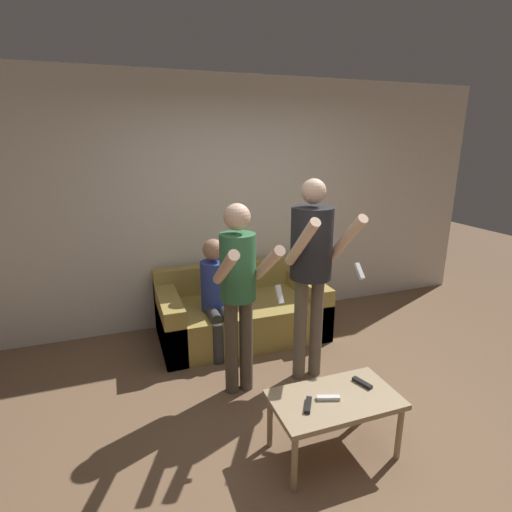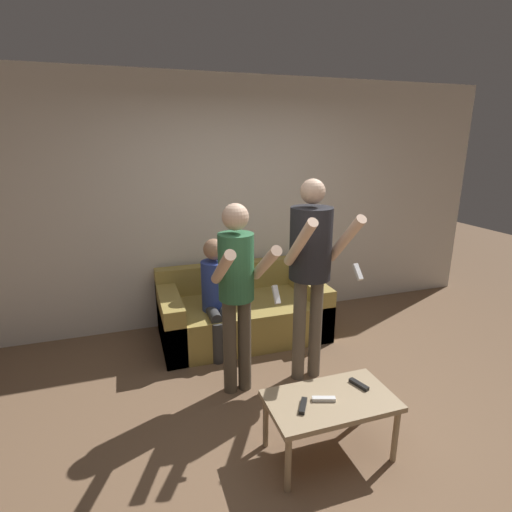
{
  "view_description": "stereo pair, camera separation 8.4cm",
  "coord_description": "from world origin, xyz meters",
  "px_view_note": "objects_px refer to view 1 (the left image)",
  "views": [
    {
      "loc": [
        -1.23,
        -2.16,
        2.03
      ],
      "look_at": [
        -0.05,
        1.12,
        1.02
      ],
      "focal_mm": 28.0,
      "sensor_mm": 36.0,
      "label": 1
    },
    {
      "loc": [
        -1.15,
        -2.18,
        2.03
      ],
      "look_at": [
        -0.05,
        1.12,
        1.02
      ],
      "focal_mm": 28.0,
      "sensor_mm": 36.0,
      "label": 2
    }
  ],
  "objects_px": {
    "person_standing_left": "(239,283)",
    "remote_far": "(362,383)",
    "coffee_table": "(335,404)",
    "person_standing_right": "(312,258)",
    "remote_mid": "(328,398)",
    "remote_near": "(308,405)",
    "couch": "(240,312)",
    "person_seated": "(216,293)"
  },
  "relations": [
    {
      "from": "coffee_table",
      "to": "couch",
      "type": "bearing_deg",
      "value": 91.99
    },
    {
      "from": "person_seated",
      "to": "remote_far",
      "type": "distance_m",
      "value": 1.68
    },
    {
      "from": "remote_near",
      "to": "remote_mid",
      "type": "distance_m",
      "value": 0.16
    },
    {
      "from": "person_standing_right",
      "to": "remote_far",
      "type": "relative_size",
      "value": 11.36
    },
    {
      "from": "person_standing_right",
      "to": "remote_near",
      "type": "bearing_deg",
      "value": -117.24
    },
    {
      "from": "couch",
      "to": "remote_mid",
      "type": "bearing_deg",
      "value": -89.7
    },
    {
      "from": "person_standing_left",
      "to": "remote_near",
      "type": "height_order",
      "value": "person_standing_left"
    },
    {
      "from": "person_standing_right",
      "to": "coffee_table",
      "type": "xyz_separation_m",
      "value": [
        -0.25,
        -0.87,
        -0.73
      ]
    },
    {
      "from": "person_standing_right",
      "to": "person_seated",
      "type": "height_order",
      "value": "person_standing_right"
    },
    {
      "from": "person_standing_right",
      "to": "remote_near",
      "type": "xyz_separation_m",
      "value": [
        -0.46,
        -0.9,
        -0.67
      ]
    },
    {
      "from": "couch",
      "to": "person_seated",
      "type": "distance_m",
      "value": 0.53
    },
    {
      "from": "person_seated",
      "to": "remote_near",
      "type": "bearing_deg",
      "value": -84.04
    },
    {
      "from": "person_standing_right",
      "to": "coffee_table",
      "type": "distance_m",
      "value": 1.16
    },
    {
      "from": "person_seated",
      "to": "couch",
      "type": "bearing_deg",
      "value": 36.24
    },
    {
      "from": "person_seated",
      "to": "remote_far",
      "type": "xyz_separation_m",
      "value": [
        0.63,
        -1.55,
        -0.17
      ]
    },
    {
      "from": "remote_near",
      "to": "person_seated",
      "type": "bearing_deg",
      "value": 95.96
    },
    {
      "from": "person_standing_left",
      "to": "person_seated",
      "type": "height_order",
      "value": "person_standing_left"
    },
    {
      "from": "person_standing_left",
      "to": "coffee_table",
      "type": "xyz_separation_m",
      "value": [
        0.38,
        -0.86,
        -0.59
      ]
    },
    {
      "from": "person_standing_left",
      "to": "remote_near",
      "type": "bearing_deg",
      "value": -79.14
    },
    {
      "from": "person_standing_left",
      "to": "remote_far",
      "type": "bearing_deg",
      "value": -52.0
    },
    {
      "from": "remote_mid",
      "to": "couch",
      "type": "bearing_deg",
      "value": 90.3
    },
    {
      "from": "person_standing_left",
      "to": "person_standing_right",
      "type": "bearing_deg",
      "value": 0.6
    },
    {
      "from": "person_standing_left",
      "to": "person_standing_right",
      "type": "height_order",
      "value": "person_standing_right"
    },
    {
      "from": "couch",
      "to": "coffee_table",
      "type": "bearing_deg",
      "value": -88.01
    },
    {
      "from": "couch",
      "to": "person_standing_left",
      "type": "xyz_separation_m",
      "value": [
        -0.32,
        -0.98,
        0.71
      ]
    },
    {
      "from": "person_standing_right",
      "to": "remote_mid",
      "type": "relative_size",
      "value": 11.38
    },
    {
      "from": "remote_near",
      "to": "remote_far",
      "type": "bearing_deg",
      "value": 10.87
    },
    {
      "from": "remote_near",
      "to": "remote_far",
      "type": "xyz_separation_m",
      "value": [
        0.46,
        0.09,
        0.0
      ]
    },
    {
      "from": "remote_mid",
      "to": "coffee_table",
      "type": "bearing_deg",
      "value": 5.62
    },
    {
      "from": "person_standing_right",
      "to": "person_seated",
      "type": "relative_size",
      "value": 1.55
    },
    {
      "from": "person_standing_right",
      "to": "person_seated",
      "type": "distance_m",
      "value": 1.09
    },
    {
      "from": "person_seated",
      "to": "remote_far",
      "type": "height_order",
      "value": "person_seated"
    },
    {
      "from": "couch",
      "to": "remote_near",
      "type": "height_order",
      "value": "couch"
    },
    {
      "from": "coffee_table",
      "to": "remote_mid",
      "type": "bearing_deg",
      "value": -174.38
    },
    {
      "from": "person_standing_left",
      "to": "remote_far",
      "type": "xyz_separation_m",
      "value": [
        0.63,
        -0.8,
        -0.53
      ]
    },
    {
      "from": "person_seated",
      "to": "remote_near",
      "type": "distance_m",
      "value": 1.65
    },
    {
      "from": "person_standing_right",
      "to": "person_seated",
      "type": "xyz_separation_m",
      "value": [
        -0.63,
        0.74,
        -0.5
      ]
    },
    {
      "from": "person_standing_left",
      "to": "coffee_table",
      "type": "distance_m",
      "value": 1.11
    },
    {
      "from": "person_standing_right",
      "to": "remote_near",
      "type": "distance_m",
      "value": 1.21
    },
    {
      "from": "couch",
      "to": "coffee_table",
      "type": "xyz_separation_m",
      "value": [
        0.06,
        -1.84,
        0.12
      ]
    },
    {
      "from": "coffee_table",
      "to": "remote_far",
      "type": "relative_size",
      "value": 5.42
    },
    {
      "from": "couch",
      "to": "coffee_table",
      "type": "height_order",
      "value": "couch"
    }
  ]
}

